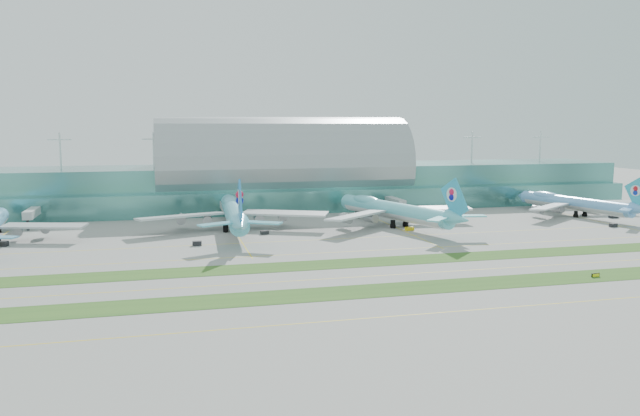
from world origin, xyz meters
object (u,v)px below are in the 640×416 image
object	(u,v)px
terminal	(283,177)
taxiway_sign_east	(596,275)
airliner_d	(573,202)
airliner_c	(392,209)
airliner_b	(233,212)

from	to	relation	value
terminal	taxiway_sign_east	bearing A→B (deg)	-71.32
terminal	airliner_d	distance (m)	132.12
terminal	airliner_c	bearing A→B (deg)	-65.16
airliner_b	airliner_c	world-z (taller)	airliner_b
airliner_b	airliner_d	size ratio (longest dim) A/B	1.19
airliner_d	taxiway_sign_east	size ratio (longest dim) A/B	26.80
terminal	airliner_d	world-z (taller)	terminal
airliner_c	airliner_d	world-z (taller)	airliner_c
airliner_c	taxiway_sign_east	xyz separation A→B (m)	(22.46, -91.17, -6.11)
taxiway_sign_east	airliner_b	bearing A→B (deg)	124.50
airliner_c	airliner_d	xyz separation A→B (m)	(86.40, 6.73, -0.76)
airliner_b	taxiway_sign_east	distance (m)	128.45
taxiway_sign_east	airliner_d	bearing A→B (deg)	50.44
airliner_c	taxiway_sign_east	distance (m)	94.10
airliner_b	taxiway_sign_east	bearing A→B (deg)	-46.55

